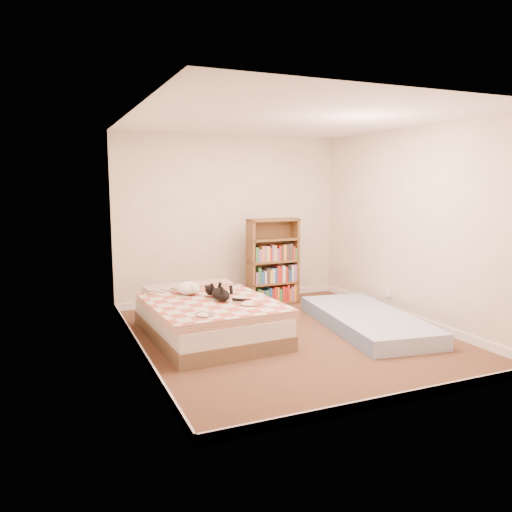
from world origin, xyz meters
name	(u,v)px	position (x,y,z in m)	size (l,w,h in m)	color
room	(291,235)	(0.00, 0.00, 1.20)	(3.51, 4.01, 2.51)	#4F3121
bed	(208,317)	(-0.89, 0.40, 0.23)	(1.46, 1.95, 0.50)	brown
bookshelf	(272,271)	(0.49, 1.55, 0.49)	(0.77, 0.27, 1.28)	brown
floor_mattress	(367,320)	(1.04, -0.07, 0.09)	(0.95, 2.11, 0.19)	#6B89B2
black_cat	(220,293)	(-0.76, 0.31, 0.52)	(0.29, 0.69, 0.15)	black
white_dog	(189,288)	(-1.02, 0.71, 0.53)	(0.37, 0.39, 0.15)	white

